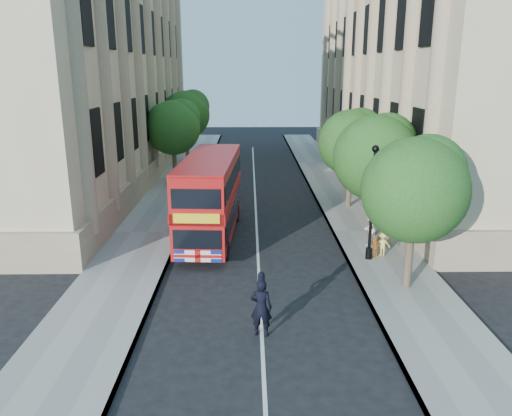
{
  "coord_description": "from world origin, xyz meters",
  "views": [
    {
      "loc": [
        -0.39,
        -15.05,
        8.41
      ],
      "look_at": [
        -0.09,
        6.78,
        2.3
      ],
      "focal_mm": 35.0,
      "sensor_mm": 36.0,
      "label": 1
    }
  ],
  "objects_px": {
    "lamp_post": "(372,208)",
    "box_van": "(208,188)",
    "woman_pedestrian": "(369,229)",
    "police_constable": "(261,308)",
    "double_decker_bus": "(210,195)"
  },
  "relations": [
    {
      "from": "box_van",
      "to": "lamp_post",
      "type": "bearing_deg",
      "value": -43.0
    },
    {
      "from": "double_decker_bus",
      "to": "woman_pedestrian",
      "type": "height_order",
      "value": "double_decker_bus"
    },
    {
      "from": "double_decker_bus",
      "to": "box_van",
      "type": "distance_m",
      "value": 5.01
    },
    {
      "from": "police_constable",
      "to": "double_decker_bus",
      "type": "bearing_deg",
      "value": -66.16
    },
    {
      "from": "police_constable",
      "to": "woman_pedestrian",
      "type": "xyz_separation_m",
      "value": [
        5.44,
        8.3,
        -0.04
      ]
    },
    {
      "from": "lamp_post",
      "to": "double_decker_bus",
      "type": "bearing_deg",
      "value": 155.59
    },
    {
      "from": "woman_pedestrian",
      "to": "lamp_post",
      "type": "bearing_deg",
      "value": 33.07
    },
    {
      "from": "lamp_post",
      "to": "woman_pedestrian",
      "type": "relative_size",
      "value": 3.13
    },
    {
      "from": "box_van",
      "to": "police_constable",
      "type": "distance_m",
      "value": 14.98
    },
    {
      "from": "lamp_post",
      "to": "box_van",
      "type": "relative_size",
      "value": 0.98
    },
    {
      "from": "box_van",
      "to": "woman_pedestrian",
      "type": "height_order",
      "value": "box_van"
    },
    {
      "from": "double_decker_bus",
      "to": "police_constable",
      "type": "relative_size",
      "value": 4.61
    },
    {
      "from": "woman_pedestrian",
      "to": "police_constable",
      "type": "bearing_deg",
      "value": 12.55
    },
    {
      "from": "lamp_post",
      "to": "double_decker_bus",
      "type": "height_order",
      "value": "lamp_post"
    },
    {
      "from": "lamp_post",
      "to": "police_constable",
      "type": "distance_m",
      "value": 8.31
    }
  ]
}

